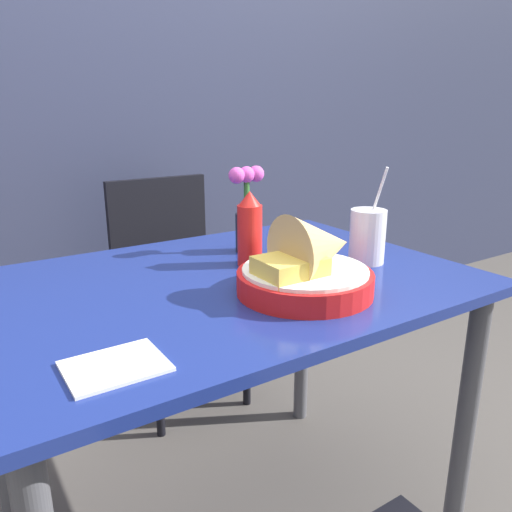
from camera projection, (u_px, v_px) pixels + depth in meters
The scene contains 8 objects.
wall_window at pixel (73, 59), 1.94m from camera, with size 7.00×0.06×2.60m.
dining_table at pixel (228, 321), 1.18m from camera, with size 1.11×0.78×0.74m.
chair_far_window at pixel (170, 270), 1.95m from camera, with size 0.40×0.40×0.86m.
food_basket at pixel (310, 265), 1.05m from camera, with size 0.29×0.29×0.18m.
ketchup_bottle at pixel (250, 230), 1.23m from camera, with size 0.06×0.06×0.19m.
drink_cup at pixel (367, 238), 1.26m from camera, with size 0.09×0.09×0.24m.
flower_vase at pixel (247, 211), 1.34m from camera, with size 0.10×0.06×0.23m.
napkin at pixel (115, 366), 0.76m from camera, with size 0.15×0.12×0.01m.
Camera 1 is at (-0.54, -0.95, 1.12)m, focal length 35.00 mm.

